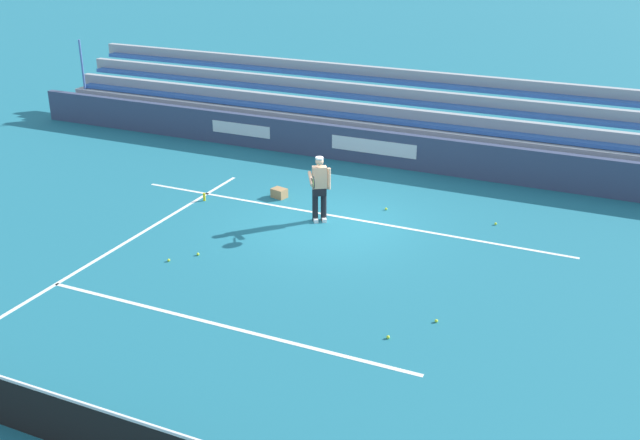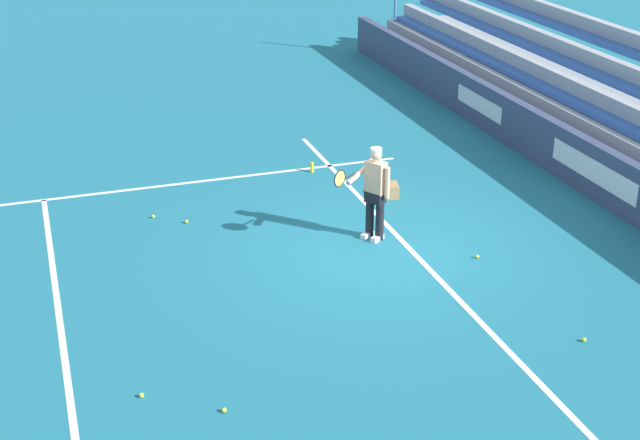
% 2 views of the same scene
% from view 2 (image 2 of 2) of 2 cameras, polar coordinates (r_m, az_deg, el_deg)
% --- Properties ---
extents(ground_plane, '(160.00, 160.00, 0.00)m').
position_cam_2_polar(ground_plane, '(15.72, 3.79, -1.80)').
color(ground_plane, '#1E6B7F').
extents(court_baseline_white, '(12.00, 0.10, 0.01)m').
position_cam_2_polar(court_baseline_white, '(15.90, 5.46, -1.53)').
color(court_baseline_white, white).
rests_on(court_baseline_white, ground).
extents(court_sideline_white, '(0.10, 12.00, 0.01)m').
position_cam_2_polar(court_sideline_white, '(18.53, -12.65, 1.83)').
color(court_sideline_white, white).
rests_on(court_sideline_white, ground).
extents(court_service_line_white, '(8.22, 0.10, 0.01)m').
position_cam_2_polar(court_service_line_white, '(14.74, -16.51, -4.70)').
color(court_service_line_white, white).
rests_on(court_service_line_white, ground).
extents(back_wall_sponsor_board, '(27.60, 0.25, 1.10)m').
position_cam_2_polar(back_wall_sponsor_board, '(17.84, 18.68, 2.11)').
color(back_wall_sponsor_board, '#384260').
rests_on(back_wall_sponsor_board, ground).
extents(tennis_player, '(0.57, 1.06, 1.71)m').
position_cam_2_polar(tennis_player, '(15.72, 3.49, 1.78)').
color(tennis_player, black).
rests_on(tennis_player, ground).
extents(ball_box_cardboard, '(0.46, 0.39, 0.26)m').
position_cam_2_polar(ball_box_cardboard, '(17.84, 4.53, 1.92)').
color(ball_box_cardboard, '#A87F51').
rests_on(ball_box_cardboard, ground).
extents(tennis_ball_far_left, '(0.07, 0.07, 0.07)m').
position_cam_2_polar(tennis_ball_far_left, '(12.07, -11.36, -10.94)').
color(tennis_ball_far_left, '#CCE533').
rests_on(tennis_ball_far_left, ground).
extents(tennis_ball_by_box, '(0.07, 0.07, 0.07)m').
position_cam_2_polar(tennis_ball_by_box, '(13.53, 16.54, -7.36)').
color(tennis_ball_by_box, '#CCE533').
rests_on(tennis_ball_by_box, ground).
extents(tennis_ball_stray_back, '(0.07, 0.07, 0.07)m').
position_cam_2_polar(tennis_ball_stray_back, '(17.13, -10.63, 0.22)').
color(tennis_ball_stray_back, '#CCE533').
rests_on(tennis_ball_stray_back, ground).
extents(tennis_ball_midcourt, '(0.07, 0.07, 0.07)m').
position_cam_2_polar(tennis_ball_midcourt, '(16.81, -8.54, -0.10)').
color(tennis_ball_midcourt, '#CCE533').
rests_on(tennis_ball_midcourt, ground).
extents(tennis_ball_on_baseline, '(0.07, 0.07, 0.07)m').
position_cam_2_polar(tennis_ball_on_baseline, '(11.65, -6.16, -12.01)').
color(tennis_ball_on_baseline, '#CCE533').
rests_on(tennis_ball_on_baseline, ground).
extents(tennis_ball_toward_net, '(0.07, 0.07, 0.07)m').
position_cam_2_polar(tennis_ball_toward_net, '(15.55, 10.03, -2.32)').
color(tennis_ball_toward_net, '#CCE533').
rests_on(tennis_ball_toward_net, ground).
extents(water_bottle, '(0.07, 0.07, 0.22)m').
position_cam_2_polar(water_bottle, '(19.04, -0.52, 3.40)').
color(water_bottle, yellow).
rests_on(water_bottle, ground).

